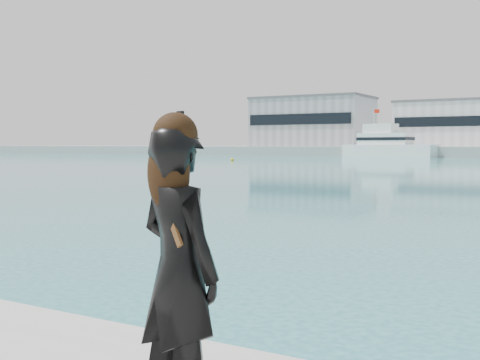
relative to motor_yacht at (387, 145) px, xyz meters
The scene contains 6 objects.
warehouse_grey_left 29.42m from the motor_yacht, 143.04° to the left, with size 26.52×16.36×11.50m.
warehouse_white 20.48m from the motor_yacht, 60.35° to the left, with size 24.48×15.35×9.50m.
flagpole_left 12.72m from the motor_yacht, 120.02° to the left, with size 1.28×0.16×8.00m.
motor_yacht is the anchor object (origin of this frame).
buoy_far 39.65m from the motor_yacht, 107.53° to the right, with size 0.50×0.50×0.50m, color #DBBB0B.
woman 115.32m from the motor_yacht, 73.91° to the right, with size 0.71×0.57×1.79m.
Camera 1 is at (2.12, -2.99, 2.39)m, focal length 45.00 mm.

